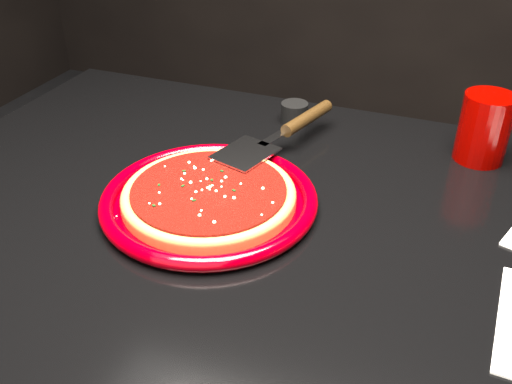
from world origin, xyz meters
TOP-DOWN VIEW (x-y plane):
  - plate at (-0.11, -0.00)m, footprint 0.32×0.32m
  - pizza_crust at (-0.11, -0.00)m, footprint 0.25×0.25m
  - pizza_crust_rim at (-0.11, -0.00)m, footprint 0.25×0.25m
  - pizza_sauce at (-0.11, -0.00)m, footprint 0.22×0.22m
  - parmesan_dusting at (-0.11, -0.00)m, footprint 0.21×0.21m
  - basil_flecks at (-0.11, -0.00)m, footprint 0.20×0.20m
  - pizza_server at (-0.07, 0.18)m, footprint 0.17×0.33m
  - cup at (0.24, 0.28)m, footprint 0.08×0.08m
  - ramekin at (-0.08, 0.30)m, footprint 0.05×0.05m

SIDE VIEW (x-z plane):
  - plate at x=-0.11m, z-range 0.75..0.77m
  - pizza_crust at x=-0.11m, z-range 0.76..0.77m
  - ramekin at x=-0.08m, z-range 0.75..0.79m
  - pizza_crust_rim at x=-0.11m, z-range 0.76..0.78m
  - pizza_sauce at x=-0.11m, z-range 0.77..0.78m
  - basil_flecks at x=-0.11m, z-range 0.78..0.78m
  - parmesan_dusting at x=-0.11m, z-range 0.78..0.78m
  - pizza_server at x=-0.07m, z-range 0.78..0.80m
  - cup at x=0.24m, z-range 0.75..0.86m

